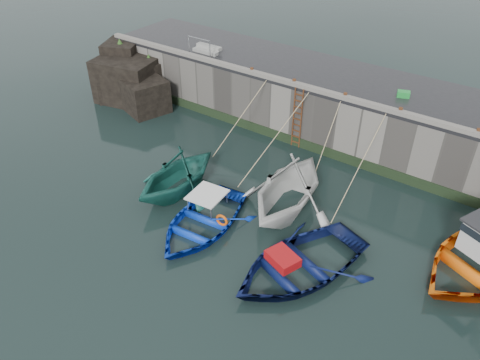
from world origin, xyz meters
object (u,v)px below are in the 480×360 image
Objects in this scene: bollard_a at (252,70)px; bollard_e at (478,132)px; boat_near_white at (179,191)px; boat_near_navy at (298,270)px; bollard_c at (345,96)px; boat_near_blacktrim at (287,208)px; ladder at (297,119)px; boat_near_blue at (202,227)px; bollard_b at (294,82)px; bollard_d at (400,111)px; fish_crate at (404,94)px.

bollard_e is (11.00, 0.00, 0.00)m from bollard_a.
boat_near_navy is at bearing -7.67° from boat_near_white.
boat_near_navy is 19.94× the size of bollard_c.
ladder is at bearing 109.73° from boat_near_blacktrim.
ladder is 7.88m from boat_near_blue.
bollard_e is at bearing 85.88° from boat_near_navy.
bollard_c and bollard_e have the same top height.
boat_near_blacktrim is 18.88× the size of bollard_b.
bollard_a is (-0.69, 6.75, 3.30)m from boat_near_white.
bollard_c reaches higher than boat_near_white.
bollard_e is at bearing 0.00° from bollard_c.
boat_near_white is 0.86× the size of boat_near_blacktrim.
boat_near_white is 16.23× the size of bollard_c.
ladder is at bearing 71.83° from boat_near_white.
bollard_e is at bearing 0.00° from bollard_d.
boat_near_blacktrim is (4.62, 1.73, 0.00)m from boat_near_white.
boat_near_navy is at bearing -107.63° from fish_crate.
bollard_e is (3.68, -1.74, 0.00)m from fish_crate.
bollard_e reaches higher than boat_near_white.
fish_crate is (4.22, 9.79, 3.30)m from boat_near_blue.
bollard_d is at bearing -93.33° from fish_crate.
boat_near_white reaches higher than boat_near_navy.
bollard_d is at bearing 0.00° from bollard_a.
bollard_c is at bearing 126.14° from boat_near_navy.
bollard_a reaches higher than boat_near_blue.
boat_near_blacktrim is at bearing -60.84° from bollard_b.
ladder is 0.65× the size of boat_near_blue.
fish_crate is at bearing 61.19° from boat_near_blue.
bollard_c is at bearing 69.91° from boat_near_blue.
ladder is at bearing -173.07° from fish_crate.
boat_near_blue is 17.60× the size of bollard_e.
bollard_e is (3.50, 7.87, 3.30)m from boat_near_navy.
bollard_c is 1.00× the size of bollard_e.
bollard_b is at bearing -178.88° from fish_crate.
ladder is 11.43× the size of bollard_b.
bollard_b is at bearing 180.00° from bollard_c.
bollard_c is at bearing 57.89° from boat_near_white.
bollard_c is at bearing 84.72° from boat_near_blacktrim.
ladder is 7.00m from boat_near_white.
boat_near_white is 7.73m from bollard_b.
fish_crate reaches higher than boat_near_navy.
bollard_c is (4.51, 6.75, 3.30)m from boat_near_white.
bollard_d reaches higher than fish_crate.
bollard_d is (0.30, 7.87, 3.30)m from boat_near_navy.
boat_near_navy is (4.40, 0.18, 0.00)m from boat_near_blue.
bollard_e is (8.50, 0.00, 0.00)m from bollard_b.
bollard_b and bollard_d have the same top height.
fish_crate is 4.07m from bollard_e.
bollard_c reaches higher than boat_near_blue.
boat_near_blacktrim is (2.20, 3.03, 0.00)m from boat_near_blue.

